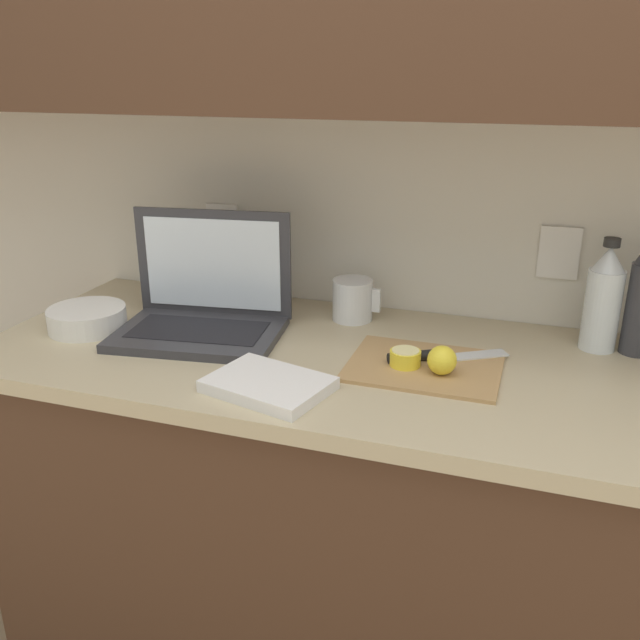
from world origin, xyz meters
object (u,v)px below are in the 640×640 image
knife (427,357)px  bottle_oil_tall (603,300)px  cutting_board (424,366)px  lemon_whole_beside (442,360)px  lemon_half_cut (405,358)px  measuring_cup (353,300)px  bowl_white (87,319)px  laptop (205,305)px

knife → bottle_oil_tall: 0.40m
cutting_board → lemon_whole_beside: 0.06m
cutting_board → lemon_whole_beside: lemon_whole_beside is taller
lemon_half_cut → measuring_cup: size_ratio=0.54×
knife → measuring_cup: size_ratio=2.04×
bottle_oil_tall → bowl_white: (-1.13, -0.26, -0.09)m
laptop → cutting_board: laptop is taller
laptop → bowl_white: 0.28m
lemon_half_cut → bottle_oil_tall: bottle_oil_tall is taller
cutting_board → bottle_oil_tall: 0.42m
bottle_oil_tall → measuring_cup: 0.56m
bottle_oil_tall → cutting_board: bearing=-146.4°
knife → bowl_white: (-0.79, -0.05, 0.01)m
laptop → measuring_cup: bearing=22.7°
measuring_cup → knife: bearing=-43.2°
measuring_cup → lemon_half_cut: bearing=-53.4°
measuring_cup → bowl_white: size_ratio=0.65×
knife → measuring_cup: bearing=105.3°
laptop → bottle_oil_tall: size_ratio=1.63×
cutting_board → knife: size_ratio=1.28×
lemon_whole_beside → bottle_oil_tall: bearing=40.7°
bowl_white → lemon_whole_beside: bearing=-0.1°
knife → bottle_oil_tall: size_ratio=0.97×
lemon_whole_beside → bottle_oil_tall: 0.40m
knife → lemon_half_cut: 0.05m
lemon_whole_beside → bowl_white: lemon_whole_beside is taller
measuring_cup → cutting_board: bearing=-46.4°
knife → measuring_cup: 0.30m
lemon_half_cut → bowl_white: bowl_white is taller
knife → bowl_white: bearing=152.5°
bowl_white → measuring_cup: bearing=24.6°
laptop → bottle_oil_tall: (0.86, 0.18, 0.05)m
lemon_whole_beside → bottle_oil_tall: (0.30, 0.26, 0.08)m
bowl_white → laptop: bearing=16.9°
lemon_whole_beside → knife: bearing=124.2°
cutting_board → bottle_oil_tall: bottle_oil_tall is taller
lemon_whole_beside → measuring_cup: size_ratio=0.50×
knife → lemon_whole_beside: size_ratio=4.10×
cutting_board → measuring_cup: 0.32m
cutting_board → bottle_oil_tall: (0.34, 0.22, 0.11)m
measuring_cup → bottle_oil_tall: bearing=-0.5°
laptop → lemon_half_cut: size_ratio=6.35×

